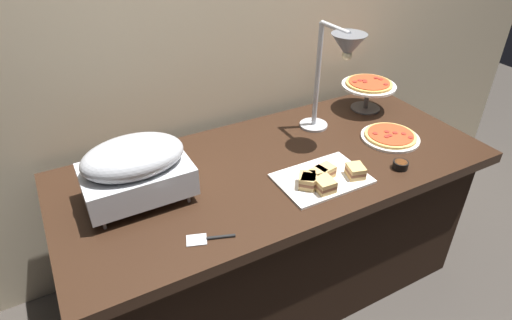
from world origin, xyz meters
name	(u,v)px	position (x,y,z in m)	size (l,w,h in m)	color
ground_plane	(273,281)	(0.00, 0.00, 0.00)	(8.00, 8.00, 0.00)	#38332D
back_wall	(225,33)	(0.00, 0.50, 1.20)	(4.40, 0.04, 2.40)	#C6B593
buffet_table	(275,227)	(0.00, 0.00, 0.39)	(1.90, 0.84, 0.76)	black
chafing_dish	(135,168)	(-0.60, 0.04, 0.91)	(0.40, 0.26, 0.26)	#B7BABF
heat_lamp	(341,56)	(0.34, 0.05, 1.17)	(0.15, 0.33, 0.53)	#B7BABF
pizza_plate_front	(390,136)	(0.59, -0.08, 0.77)	(0.28, 0.28, 0.03)	white
pizza_plate_center	(369,87)	(0.70, 0.23, 0.89)	(0.28, 0.28, 0.16)	#595B60
sandwich_platter	(323,178)	(0.09, -0.21, 0.78)	(0.37, 0.26, 0.06)	white
sauce_cup_near	(400,165)	(0.45, -0.29, 0.78)	(0.07, 0.07, 0.03)	black
serving_spatula	(208,239)	(-0.45, -0.30, 0.76)	(0.17, 0.09, 0.01)	#B7BABF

